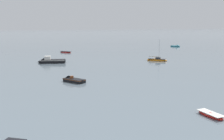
% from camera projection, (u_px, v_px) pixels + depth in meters
% --- Properties ---
extents(motorboat_moored_1, '(3.38, 4.40, 1.45)m').
position_uv_depth(motorboat_moored_1, '(71.00, 80.00, 44.04)').
color(motorboat_moored_1, black).
rests_on(motorboat_moored_1, ground).
extents(sailboat_moored_0, '(4.69, 4.43, 5.52)m').
position_uv_depth(sailboat_moored_0, '(157.00, 60.00, 68.56)').
color(sailboat_moored_0, orange).
rests_on(sailboat_moored_0, ground).
extents(rowboat_moored_3, '(3.57, 3.79, 0.61)m').
position_uv_depth(rowboat_moored_3, '(66.00, 52.00, 88.24)').
color(rowboat_moored_3, red).
rests_on(rowboat_moored_3, ground).
extents(rowboat_moored_4, '(1.17, 3.17, 0.49)m').
position_uv_depth(rowboat_moored_4, '(211.00, 115.00, 27.57)').
color(rowboat_moored_4, red).
rests_on(rowboat_moored_4, ground).
extents(motorboat_moored_2, '(6.68, 3.93, 2.40)m').
position_uv_depth(motorboat_moored_2, '(49.00, 61.00, 64.92)').
color(motorboat_moored_2, black).
rests_on(motorboat_moored_2, ground).
extents(motorboat_moored_3, '(2.59, 4.35, 1.41)m').
position_uv_depth(motorboat_moored_3, '(176.00, 46.00, 110.16)').
color(motorboat_moored_3, '#197084').
rests_on(motorboat_moored_3, ground).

